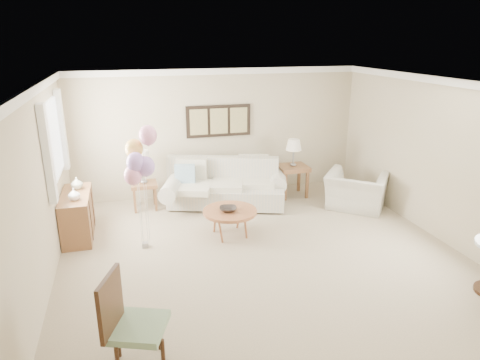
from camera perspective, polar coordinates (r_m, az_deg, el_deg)
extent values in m
plane|color=tan|center=(6.67, 3.04, -10.04)|extent=(6.00, 6.00, 0.00)
cube|color=#C1B49E|center=(8.96, -2.88, 6.34)|extent=(6.00, 0.04, 2.60)
cube|color=#C1B49E|center=(3.69, 18.57, -13.29)|extent=(6.00, 0.04, 2.60)
cube|color=#C1B49E|center=(5.97, -25.25, -1.75)|extent=(0.04, 6.00, 2.60)
cube|color=#C1B49E|center=(7.63, 25.16, 2.42)|extent=(0.04, 6.00, 2.60)
cube|color=white|center=(5.89, 3.48, 12.68)|extent=(6.00, 6.00, 0.02)
cube|color=white|center=(8.75, -2.97, 14.26)|extent=(6.00, 0.06, 0.12)
cube|color=white|center=(5.69, -26.67, 10.08)|extent=(0.06, 6.00, 0.12)
cube|color=white|center=(7.40, 26.30, 11.66)|extent=(0.06, 6.00, 0.12)
cube|color=white|center=(7.30, -23.69, 4.80)|extent=(0.04, 1.40, 1.20)
cube|color=white|center=(6.47, -24.28, 3.13)|extent=(0.10, 0.22, 1.40)
cube|color=white|center=(8.12, -22.66, 6.18)|extent=(0.10, 0.22, 1.40)
cube|color=black|center=(8.88, -2.86, 7.87)|extent=(1.35, 0.04, 0.65)
cube|color=#8C8C59|center=(8.77, -5.52, 7.68)|extent=(0.36, 0.02, 0.52)
cube|color=#8C8C59|center=(8.85, -2.82, 7.85)|extent=(0.36, 0.02, 0.52)
cube|color=#8C8C59|center=(8.95, -0.18, 7.99)|extent=(0.36, 0.02, 0.52)
cube|color=beige|center=(8.48, -1.78, -1.94)|extent=(2.42, 1.60, 0.37)
cube|color=beige|center=(8.66, -2.33, 1.35)|extent=(2.20, 0.94, 0.56)
cylinder|color=beige|center=(8.23, -9.07, -1.08)|extent=(0.61, 0.97, 0.33)
cylinder|color=beige|center=(8.70, 5.08, 0.17)|extent=(0.61, 0.97, 0.33)
cube|color=beige|center=(8.24, -6.06, -1.00)|extent=(0.82, 0.89, 0.12)
cube|color=beige|center=(8.36, -1.71, -0.62)|extent=(0.82, 0.89, 0.12)
cube|color=beige|center=(8.52, 2.49, -0.24)|extent=(0.82, 0.89, 0.12)
cube|color=#87AEC3|center=(8.31, -7.35, 0.75)|extent=(0.39, 0.12, 0.39)
cube|color=#E3BF62|center=(8.63, 2.61, 1.57)|extent=(0.39, 0.12, 0.39)
cube|color=#34291A|center=(8.63, 3.72, 1.12)|extent=(0.35, 0.10, 0.35)
cube|color=beige|center=(8.55, -1.77, -3.22)|extent=(2.04, 0.82, 0.04)
cube|color=olive|center=(8.41, -12.70, -0.59)|extent=(0.49, 0.44, 0.07)
cube|color=olive|center=(8.33, -13.84, -2.82)|extent=(0.04, 0.04, 0.46)
cube|color=olive|center=(8.34, -11.16, -2.59)|extent=(0.04, 0.04, 0.46)
cube|color=olive|center=(8.66, -13.93, -1.99)|extent=(0.04, 0.04, 0.46)
cube|color=olive|center=(8.68, -11.35, -1.77)|extent=(0.04, 0.04, 0.46)
cube|color=olive|center=(8.93, 7.06, 1.62)|extent=(0.60, 0.55, 0.09)
cube|color=olive|center=(8.76, 6.05, -0.95)|extent=(0.05, 0.05, 0.57)
cube|color=olive|center=(8.94, 8.93, -0.67)|extent=(0.05, 0.05, 0.57)
cube|color=olive|center=(9.14, 5.07, -0.07)|extent=(0.05, 0.05, 0.57)
cube|color=olive|center=(9.31, 7.84, 0.18)|extent=(0.05, 0.05, 0.57)
cylinder|color=gray|center=(8.39, -12.73, -0.16)|extent=(0.15, 0.15, 0.06)
cylinder|color=gray|center=(8.33, -12.82, 1.09)|extent=(0.04, 0.04, 0.32)
cone|color=silver|center=(8.25, -12.96, 2.99)|extent=(0.36, 0.36, 0.25)
cylinder|color=gray|center=(8.91, 7.08, 2.06)|extent=(0.13, 0.13, 0.06)
cylinder|color=gray|center=(8.87, 7.12, 3.11)|extent=(0.04, 0.04, 0.28)
cone|color=silver|center=(8.80, 7.18, 4.70)|extent=(0.32, 0.32, 0.23)
cylinder|color=#9A613F|center=(7.13, -1.35, -4.22)|extent=(0.90, 0.90, 0.05)
cylinder|color=#9A613F|center=(7.46, -0.15, -5.06)|extent=(0.04, 0.04, 0.41)
cylinder|color=#9A613F|center=(7.37, -3.36, -5.40)|extent=(0.04, 0.04, 0.41)
cylinder|color=#9A613F|center=(6.99, -2.62, -6.77)|extent=(0.04, 0.04, 0.41)
cylinder|color=#9A613F|center=(7.08, 0.76, -6.39)|extent=(0.04, 0.04, 0.41)
imported|color=black|center=(7.06, -1.60, -3.91)|extent=(0.34, 0.34, 0.07)
imported|color=beige|center=(8.59, 15.20, -1.41)|extent=(1.44, 1.43, 0.71)
cube|color=gray|center=(4.56, -13.45, -18.54)|extent=(0.68, 0.68, 0.07)
cylinder|color=#3C2313|center=(4.56, -10.19, -22.45)|extent=(0.04, 0.04, 0.44)
cylinder|color=#3C2313|center=(4.89, -15.96, -19.67)|extent=(0.04, 0.04, 0.44)
cylinder|color=#3C2313|center=(4.89, -10.71, -19.24)|extent=(0.04, 0.04, 0.44)
cube|color=#3C2313|center=(4.39, -16.92, -15.44)|extent=(0.22, 0.49, 0.58)
cube|color=olive|center=(7.64, -20.84, -4.39)|extent=(0.45, 1.20, 0.74)
cube|color=#3C2313|center=(7.37, -20.98, -5.27)|extent=(0.46, 0.02, 0.70)
cube|color=#3C2313|center=(7.92, -20.63, -3.57)|extent=(0.46, 0.02, 0.70)
imported|color=white|center=(7.23, -21.26, -1.78)|extent=(0.23, 0.23, 0.19)
imported|color=#A9B09A|center=(7.73, -20.93, -0.39)|extent=(0.23, 0.23, 0.20)
cube|color=gray|center=(7.07, -12.55, -8.42)|extent=(0.10, 0.10, 0.08)
ellipsoid|color=pink|center=(6.52, -14.07, 0.63)|extent=(0.27, 0.27, 0.31)
cylinder|color=silver|center=(6.80, -13.25, -4.53)|extent=(0.01, 0.01, 1.01)
ellipsoid|color=#AB7DD7|center=(6.51, -12.44, 1.78)|extent=(0.27, 0.27, 0.31)
cylinder|color=silver|center=(6.78, -12.46, -3.99)|extent=(0.01, 0.01, 1.13)
ellipsoid|color=#F4BA52|center=(6.66, -13.94, 4.06)|extent=(0.27, 0.27, 0.31)
cylinder|color=silver|center=(6.84, -13.19, -2.82)|extent=(0.01, 0.01, 1.36)
ellipsoid|color=pink|center=(6.53, -12.19, 5.86)|extent=(0.27, 0.27, 0.31)
cylinder|color=silver|center=(6.77, -12.34, -2.02)|extent=(0.01, 0.01, 1.57)
ellipsoid|color=#AB7DD7|center=(6.47, -13.75, 2.30)|extent=(0.27, 0.27, 0.31)
cylinder|color=silver|center=(6.76, -13.09, -3.75)|extent=(0.01, 0.01, 1.21)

